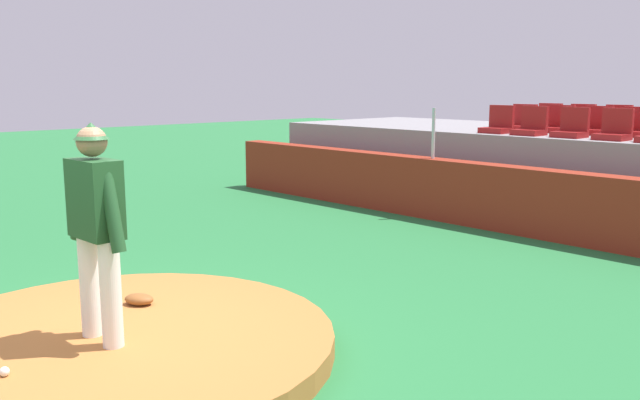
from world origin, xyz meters
TOP-DOWN VIEW (x-y plane):
  - ground_plane at (0.00, 0.00)m, footprint 60.00×60.00m
  - pitchers_mound at (0.00, 0.00)m, footprint 3.83×3.83m
  - pitcher at (0.06, -0.15)m, footprint 0.84×0.30m
  - baseball at (0.23, -1.01)m, footprint 0.07×0.07m
  - fielding_glove at (-0.58, 0.54)m, footprint 0.36×0.32m
  - brick_barrier at (0.00, 7.00)m, footprint 14.27×0.40m
  - fence_post_left at (-1.92, 7.00)m, footprint 0.06×0.06m
  - bleacher_platform at (0.00, 9.60)m, footprint 13.18×3.85m
  - stadium_chair_0 at (-1.39, 8.21)m, footprint 0.48×0.44m
  - stadium_chair_1 at (-0.71, 8.18)m, footprint 0.48×0.44m
  - stadium_chair_2 at (0.01, 8.20)m, footprint 0.48×0.44m
  - stadium_chair_3 at (0.72, 8.20)m, footprint 0.48×0.44m
  - stadium_chair_5 at (-1.43, 9.09)m, footprint 0.48×0.44m
  - stadium_chair_6 at (-0.68, 9.09)m, footprint 0.48×0.44m
  - stadium_chair_7 at (0.03, 9.07)m, footprint 0.48×0.44m
  - stadium_chair_8 at (0.67, 9.12)m, footprint 0.48×0.44m
  - stadium_chair_10 at (-1.39, 10.01)m, footprint 0.48×0.44m
  - stadium_chair_11 at (-0.70, 9.99)m, footprint 0.48×0.44m
  - stadium_chair_12 at (-0.03, 10.01)m, footprint 0.48×0.44m

SIDE VIEW (x-z plane):
  - ground_plane at x=0.00m, z-range 0.00..0.00m
  - pitchers_mound at x=0.00m, z-range 0.00..0.20m
  - baseball at x=0.23m, z-range 0.20..0.28m
  - fielding_glove at x=-0.58m, z-range 0.20..0.31m
  - brick_barrier at x=0.00m, z-range 0.00..1.06m
  - bleacher_platform at x=0.00m, z-range 0.00..1.48m
  - pitcher at x=0.06m, z-range 0.35..2.20m
  - fence_post_left at x=-1.92m, z-range 1.06..1.95m
  - stadium_chair_0 at x=-1.39m, z-range 1.39..1.89m
  - stadium_chair_1 at x=-0.71m, z-range 1.39..1.89m
  - stadium_chair_2 at x=0.01m, z-range 1.39..1.89m
  - stadium_chair_3 at x=0.72m, z-range 1.39..1.89m
  - stadium_chair_5 at x=-1.43m, z-range 1.39..1.89m
  - stadium_chair_6 at x=-0.68m, z-range 1.39..1.89m
  - stadium_chair_7 at x=0.03m, z-range 1.39..1.89m
  - stadium_chair_8 at x=0.67m, z-range 1.39..1.89m
  - stadium_chair_10 at x=-1.39m, z-range 1.39..1.89m
  - stadium_chair_11 at x=-0.70m, z-range 1.39..1.89m
  - stadium_chair_12 at x=-0.03m, z-range 1.39..1.89m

